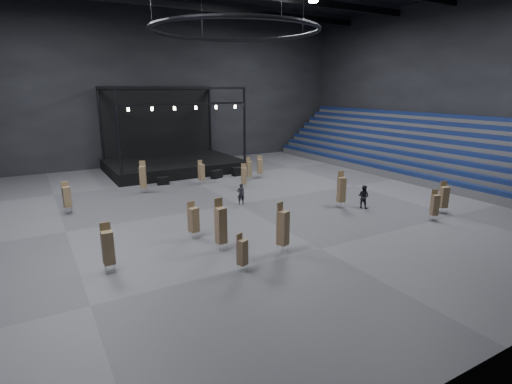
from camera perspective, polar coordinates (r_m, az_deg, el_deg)
floor at (r=31.90m, az=-2.71°, el=-1.78°), size 50.00×50.00×0.00m
wall_back at (r=50.21m, az=-14.28°, el=14.20°), size 50.00×0.20×18.00m
wall_right at (r=47.54m, az=25.80°, el=13.23°), size 0.20×42.00×18.00m
bleachers_right at (r=46.44m, az=23.36°, el=4.43°), size 7.20×40.00×6.40m
stage at (r=46.27m, az=-12.05°, el=4.92°), size 14.00×10.00×9.20m
truss_ring at (r=30.86m, az=-3.02°, el=22.06°), size 12.30×12.30×5.15m
flight_case_left at (r=39.34m, az=-13.15°, el=1.57°), size 1.19×0.72×0.74m
flight_case_mid at (r=41.31m, az=-5.64°, el=2.57°), size 1.38×1.02×0.83m
flight_case_right at (r=42.36m, az=-2.53°, el=2.96°), size 1.33×0.69×0.88m
chair_stack_0 at (r=41.20m, az=0.55°, el=3.73°), size 0.69×0.69×2.27m
chair_stack_1 at (r=32.52m, az=25.26°, el=-0.59°), size 0.68×0.68×2.37m
chair_stack_2 at (r=24.74m, az=-8.93°, el=-3.84°), size 0.64×0.64×2.33m
chair_stack_3 at (r=36.81m, az=-1.75°, el=2.38°), size 0.60×0.60×2.29m
chair_stack_4 at (r=40.07m, az=-1.01°, el=3.36°), size 0.46×0.46×2.29m
chair_stack_5 at (r=22.68m, az=-5.06°, el=-4.64°), size 0.58×0.58×3.05m
chair_stack_6 at (r=32.61m, az=-25.42°, el=-0.57°), size 0.58×0.58×2.36m
chair_stack_7 at (r=22.40m, az=3.85°, el=-5.01°), size 0.70×0.70×2.91m
chair_stack_8 at (r=31.48m, az=12.10°, el=0.42°), size 0.62×0.62×2.85m
chair_stack_9 at (r=20.27m, az=-1.99°, el=-8.50°), size 0.56×0.56×1.99m
chair_stack_10 at (r=38.80m, az=-7.82°, el=2.91°), size 0.58×0.58×2.30m
chair_stack_11 at (r=30.48m, az=24.18°, el=-1.63°), size 0.59×0.59×2.19m
chair_stack_12 at (r=36.42m, az=-15.85°, el=2.12°), size 0.69×0.69×2.85m
chair_stack_13 at (r=21.37m, az=-20.41°, el=-7.35°), size 0.55×0.55×2.58m
man_center at (r=31.76m, az=-2.17°, el=-0.28°), size 0.69×0.53×1.68m
crew_member at (r=31.85m, az=15.11°, el=-0.62°), size 0.96×1.07×1.81m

